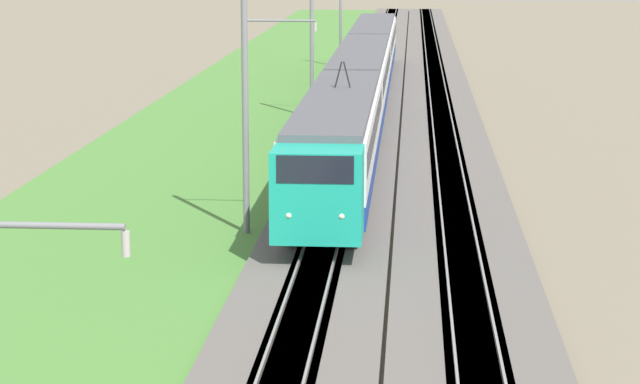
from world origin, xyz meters
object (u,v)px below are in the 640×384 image
catenary_mast_far (313,45)px  catenary_mast_distant (342,18)px  passenger_train (361,78)px  catenary_mast_mid (247,113)px

catenary_mast_far → catenary_mast_distant: (28.10, -0.00, -0.23)m
passenger_train → catenary_mast_distant: 28.84m
catenary_mast_far → catenary_mast_distant: catenary_mast_far is taller
catenary_mast_mid → catenary_mast_far: 28.11m
catenary_mast_mid → passenger_train: bearing=-5.7°
catenary_mast_mid → catenary_mast_distant: 56.21m
passenger_train → catenary_mast_distant: catenary_mast_distant is taller
catenary_mast_mid → catenary_mast_far: size_ratio=1.03×
passenger_train → catenary_mast_far: size_ratio=8.04×
catenary_mast_mid → catenary_mast_far: catenary_mast_mid is taller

